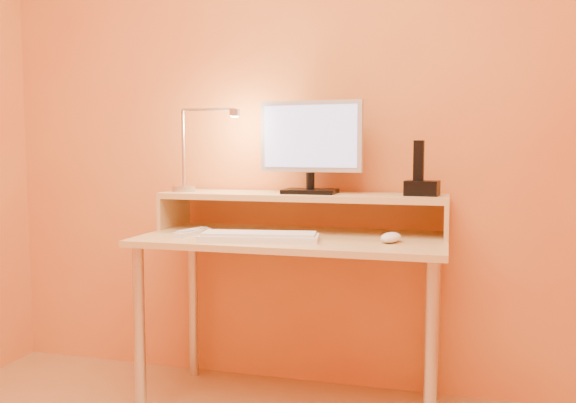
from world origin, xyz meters
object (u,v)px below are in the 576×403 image
(lamp_base, at_px, (184,189))
(phone_dock, at_px, (422,188))
(keyboard, at_px, (259,238))
(remote_control, at_px, (192,233))
(mouse, at_px, (391,237))
(monitor_panel, at_px, (311,136))

(lamp_base, height_order, phone_dock, phone_dock)
(keyboard, distance_m, remote_control, 0.32)
(phone_dock, distance_m, mouse, 0.30)
(phone_dock, height_order, mouse, phone_dock)
(lamp_base, bearing_deg, monitor_panel, 4.06)
(lamp_base, distance_m, keyboard, 0.54)
(monitor_panel, bearing_deg, remote_control, -148.97)
(monitor_panel, distance_m, keyboard, 0.51)
(phone_dock, relative_size, keyboard, 0.29)
(lamp_base, height_order, keyboard, lamp_base)
(lamp_base, relative_size, mouse, 0.88)
(monitor_panel, relative_size, keyboard, 0.97)
(mouse, bearing_deg, monitor_panel, 167.66)
(lamp_base, relative_size, keyboard, 0.22)
(remote_control, bearing_deg, keyboard, -0.78)
(phone_dock, bearing_deg, mouse, -106.67)
(phone_dock, bearing_deg, monitor_panel, -173.82)
(mouse, relative_size, remote_control, 0.61)
(remote_control, bearing_deg, monitor_panel, 41.39)
(monitor_panel, relative_size, lamp_base, 4.35)
(phone_dock, distance_m, keyboard, 0.68)
(keyboard, distance_m, mouse, 0.49)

